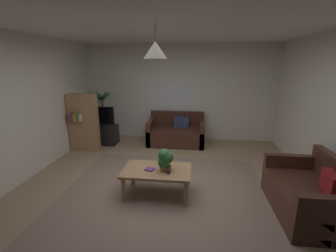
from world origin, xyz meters
name	(u,v)px	position (x,y,z in m)	size (l,w,h in m)	color
floor	(166,190)	(0.00, 0.00, -0.01)	(5.22, 5.80, 0.02)	#9E8466
rug	(164,196)	(0.00, -0.20, 0.00)	(3.39, 3.19, 0.01)	gray
wall_back	(179,93)	(0.00, 2.93, 1.31)	(5.34, 0.06, 2.63)	silver
wall_left	(12,111)	(-2.64, 0.00, 1.31)	(0.06, 5.80, 2.63)	silver
ceiling	(165,23)	(0.00, 0.00, 2.64)	(5.22, 5.80, 0.02)	white
window_pane	(171,99)	(-0.24, 2.90, 1.14)	(1.34, 0.01, 1.01)	white
couch_under_window	(176,134)	(-0.03, 2.40, 0.27)	(1.48, 0.87, 0.82)	#47281E
couch_right_side	(310,196)	(2.11, -0.39, 0.28)	(0.87, 1.36, 0.82)	#47281E
coffee_table	(157,173)	(-0.12, -0.16, 0.38)	(1.08, 0.66, 0.45)	#A87F56
book_on_table_0	(150,169)	(-0.23, -0.20, 0.46)	(0.14, 0.12, 0.02)	#72387F
remote_on_table_0	(168,171)	(0.06, -0.23, 0.46)	(0.05, 0.16, 0.02)	black
potted_plant_on_table	(165,159)	(0.01, -0.19, 0.65)	(0.25, 0.22, 0.36)	brown
tv_stand	(100,134)	(-2.06, 2.15, 0.25)	(0.90, 0.44, 0.50)	black
tv	(99,116)	(-2.06, 2.13, 0.76)	(0.83, 0.16, 0.51)	black
potted_palm_corner	(103,118)	(-2.17, 2.68, 0.59)	(0.77, 0.71, 1.45)	beige
bookshelf_corner	(83,123)	(-2.24, 1.63, 0.71)	(0.70, 0.31, 1.40)	#A87F56
pendant_lamp	(155,50)	(-0.12, -0.16, 2.27)	(0.34, 0.34, 0.48)	black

